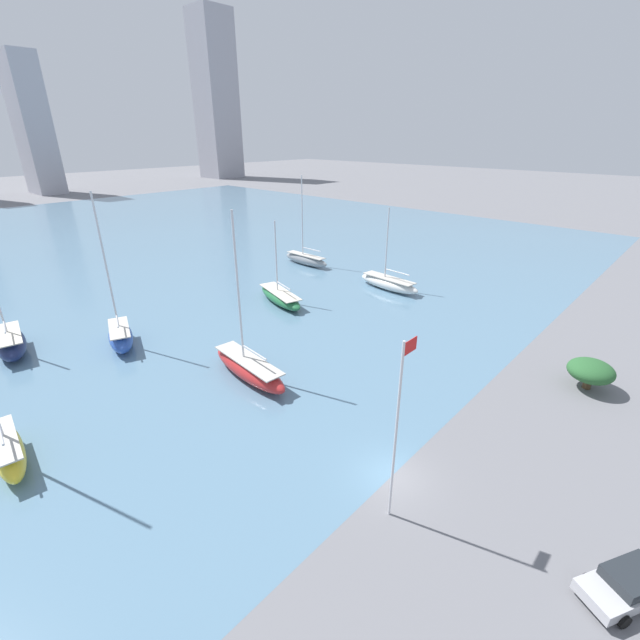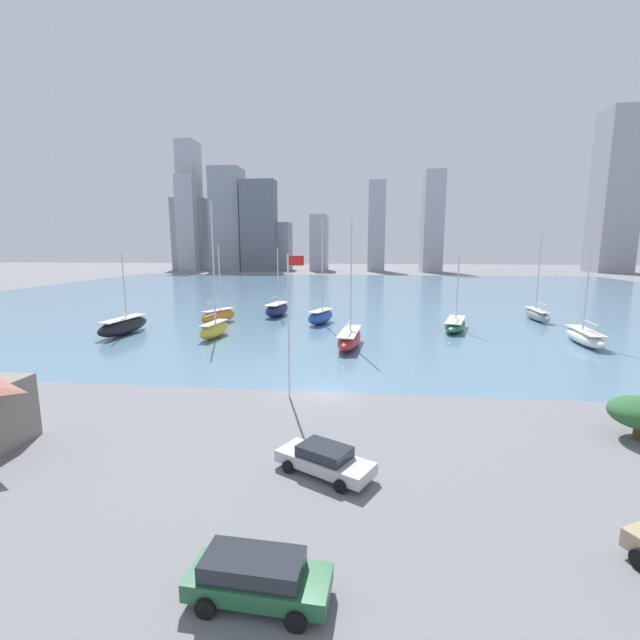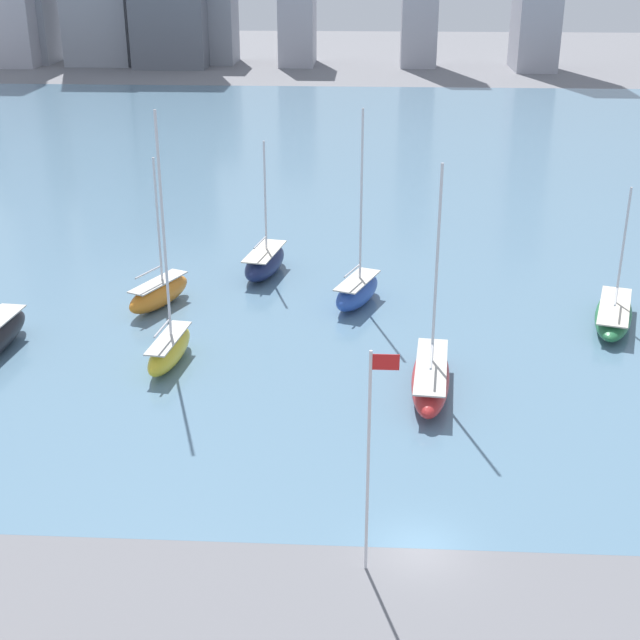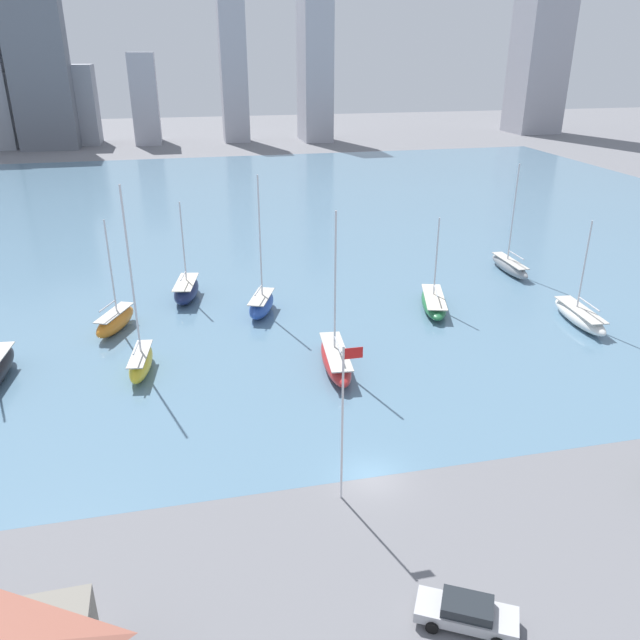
% 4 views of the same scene
% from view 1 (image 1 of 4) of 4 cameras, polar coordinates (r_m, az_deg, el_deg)
% --- Properties ---
extents(ground_plane, '(500.00, 500.00, 0.00)m').
position_cam_1_polar(ground_plane, '(28.69, 9.58, -19.81)').
color(ground_plane, slate).
extents(harbor_water, '(180.00, 140.00, 0.00)m').
position_cam_1_polar(harbor_water, '(84.86, -33.86, 6.31)').
color(harbor_water, slate).
rests_on(harbor_water, ground_plane).
extents(flag_pole, '(1.24, 0.14, 10.83)m').
position_cam_1_polar(flag_pole, '(22.66, 10.24, -13.95)').
color(flag_pole, silver).
rests_on(flag_pole, ground_plane).
extents(yard_shrub, '(3.57, 3.57, 2.53)m').
position_cam_1_polar(yard_shrub, '(41.84, 32.41, -5.76)').
color(yard_shrub, '#4C3823').
rests_on(yard_shrub, ground_plane).
extents(sailboat_gray, '(1.86, 9.00, 13.77)m').
position_cam_1_polar(sailboat_gray, '(69.54, -1.90, 8.13)').
color(sailboat_gray, gray).
rests_on(sailboat_gray, harbor_water).
extents(sailboat_red, '(3.23, 9.96, 14.33)m').
position_cam_1_polar(sailboat_red, '(37.60, -9.47, -6.29)').
color(sailboat_red, '#B72828').
rests_on(sailboat_red, harbor_water).
extents(sailboat_green, '(5.20, 9.89, 10.14)m').
position_cam_1_polar(sailboat_green, '(53.74, -5.33, 3.12)').
color(sailboat_green, '#236B3D').
rests_on(sailboat_green, harbor_water).
extents(sailboat_yellow, '(2.57, 6.96, 16.70)m').
position_cam_1_polar(sailboat_yellow, '(34.67, -36.24, -13.67)').
color(sailboat_yellow, yellow).
rests_on(sailboat_yellow, harbor_water).
extents(sailboat_white, '(3.04, 9.61, 10.91)m').
position_cam_1_polar(sailboat_white, '(58.92, 9.13, 4.88)').
color(sailboat_white, white).
rests_on(sailboat_white, harbor_water).
extents(sailboat_blue, '(4.44, 7.03, 14.96)m').
position_cam_1_polar(sailboat_blue, '(46.80, -25.06, -1.90)').
color(sailboat_blue, '#284CA8').
rests_on(sailboat_blue, harbor_water).
extents(sailboat_navy, '(3.92, 7.90, 11.19)m').
position_cam_1_polar(sailboat_navy, '(50.66, -35.97, -2.48)').
color(sailboat_navy, '#19234C').
rests_on(sailboat_navy, harbor_water).
extents(parked_sedan_silver, '(5.33, 4.10, 1.47)m').
position_cam_1_polar(parked_sedan_silver, '(26.98, 36.16, -26.42)').
color(parked_sedan_silver, '#B7B7BC').
rests_on(parked_sedan_silver, ground_plane).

